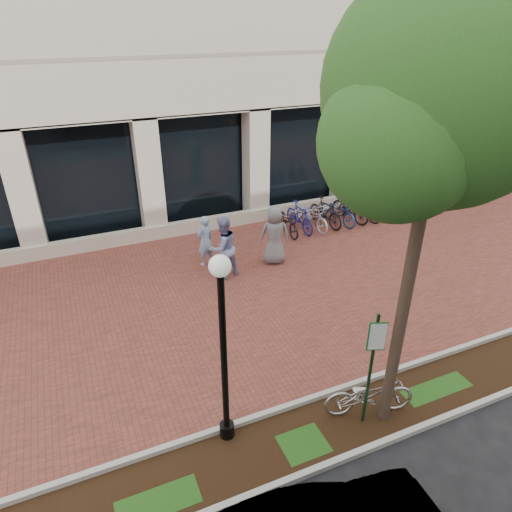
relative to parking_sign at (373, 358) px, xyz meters
name	(u,v)px	position (x,y,z in m)	size (l,w,h in m)	color
ground	(259,288)	(0.10, 5.38, -1.64)	(120.00, 120.00, 0.00)	black
brick_plaza	(259,288)	(0.10, 5.38, -1.63)	(40.00, 9.00, 0.01)	brown
planting_strip	(363,415)	(0.10, 0.13, -1.63)	(40.00, 1.50, 0.01)	black
curb_plaza_side	(343,388)	(0.10, 0.88, -1.58)	(40.00, 0.12, 0.12)	#B0AFA6
curb_street_side	(387,441)	(0.10, -0.62, -1.58)	(40.00, 0.12, 0.12)	#B0AFA6
parking_sign	(373,358)	(0.00, 0.00, 0.00)	(0.34, 0.07, 2.60)	#14381B
lamppost	(223,344)	(-2.60, 0.75, 0.59)	(0.36, 0.36, 3.93)	black
street_tree	(442,104)	(0.52, -0.02, 4.43)	(4.06, 3.38, 7.98)	#4D3A2C
locked_bicycle	(369,395)	(0.21, 0.18, -1.16)	(0.64, 1.83, 0.96)	#AFAFB3
pedestrian_left	(205,241)	(-0.88, 7.40, -0.80)	(0.61, 0.40, 1.68)	#85A4C6
pedestrian_mid	(223,248)	(-0.62, 6.44, -0.65)	(0.96, 0.75, 1.98)	#8390C4
pedestrian_right	(274,235)	(1.18, 6.66, -0.67)	(0.95, 0.62, 1.94)	slate
bollard	(440,197)	(9.37, 8.06, -1.11)	(0.12, 0.12, 1.04)	#AEAFB3
bike_rack_cluster	(325,213)	(4.19, 8.49, -1.13)	(4.25, 1.97, 1.09)	black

